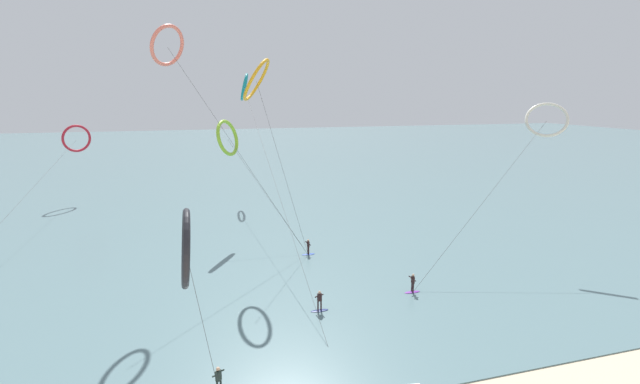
{
  "coord_description": "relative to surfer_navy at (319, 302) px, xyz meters",
  "views": [
    {
      "loc": [
        -8.71,
        -11.18,
        16.37
      ],
      "look_at": [
        0.0,
        21.69,
        8.44
      ],
      "focal_mm": 22.96,
      "sensor_mm": 36.0,
      "label": 1
    }
  ],
  "objects": [
    {
      "name": "surfer_navy",
      "position": [
        0.0,
        0.0,
        0.0
      ],
      "size": [
        1.4,
        0.64,
        1.7
      ],
      "rotation": [
        0.0,
        0.0,
        0.3
      ],
      "color": "navy",
      "rests_on": "ground"
    },
    {
      "name": "kite_amber",
      "position": [
        -2.84,
        13.08,
        17.13
      ],
      "size": [
        6.65,
        5.2,
        20.02
      ],
      "rotation": [
        0.0,
        0.0,
        4.41
      ],
      "color": "orange",
      "rests_on": "ground"
    },
    {
      "name": "kite_ivory",
      "position": [
        26.09,
        7.23,
        13.24
      ],
      "size": [
        20.06,
        8.54,
        15.86
      ],
      "rotation": [
        0.0,
        0.0,
        5.63
      ],
      "color": "silver",
      "rests_on": "ground"
    },
    {
      "name": "surfer_violet",
      "position": [
        8.46,
        0.97,
        0.0
      ],
      "size": [
        1.4,
        0.6,
        1.7
      ],
      "rotation": [
        0.0,
        0.0,
        4.66
      ],
      "color": "purple",
      "rests_on": "ground"
    },
    {
      "name": "kite_lime",
      "position": [
        -5.55,
        20.74,
        10.9
      ],
      "size": [
        9.11,
        11.32,
        13.87
      ],
      "rotation": [
        0.0,
        0.0,
        1.01
      ],
      "color": "#8CC62D",
      "rests_on": "ground"
    },
    {
      "name": "surfer_cobalt",
      "position": [
        1.84,
        11.62,
        0.0
      ],
      "size": [
        1.4,
        0.6,
        1.7
      ],
      "rotation": [
        0.0,
        0.0,
        4.79
      ],
      "color": "#2647B7",
      "rests_on": "ground"
    },
    {
      "name": "surfer_magenta",
      "position": [
        -7.77,
        -7.38,
        0.0
      ],
      "size": [
        1.4,
        0.73,
        1.7
      ],
      "rotation": [
        0.0,
        0.0,
        0.82
      ],
      "color": "#CC288E",
      "rests_on": "ground"
    },
    {
      "name": "kite_charcoal",
      "position": [
        -9.08,
        -5.92,
        7.53
      ],
      "size": [
        1.85,
        4.42,
        10.55
      ],
      "rotation": [
        0.0,
        0.0,
        4.78
      ],
      "color": "black",
      "rests_on": "ground"
    },
    {
      "name": "sea_water",
      "position": [
        1.33,
        89.87,
        -0.78
      ],
      "size": [
        400.0,
        200.0,
        0.08
      ],
      "primitive_type": "cube",
      "color": "slate",
      "rests_on": "ground"
    },
    {
      "name": "kite_teal",
      "position": [
        -1.69,
        41.66,
        17.05
      ],
      "size": [
        2.09,
        49.05,
        20.14
      ],
      "rotation": [
        0.0,
        0.0,
        4.56
      ],
      "color": "teal",
      "rests_on": "ground"
    },
    {
      "name": "kite_coral",
      "position": [
        -10.63,
        12.07,
        19.91
      ],
      "size": [
        14.32,
        3.82,
        22.56
      ],
      "rotation": [
        0.0,
        0.0,
        3.98
      ],
      "color": "#EA7260",
      "rests_on": "ground"
    },
    {
      "name": "kite_crimson",
      "position": [
        -27.98,
        44.31,
        9.11
      ],
      "size": [
        3.98,
        55.01,
        12.16
      ],
      "rotation": [
        0.0,
        0.0,
        3.8
      ],
      "color": "red",
      "rests_on": "ground"
    }
  ]
}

